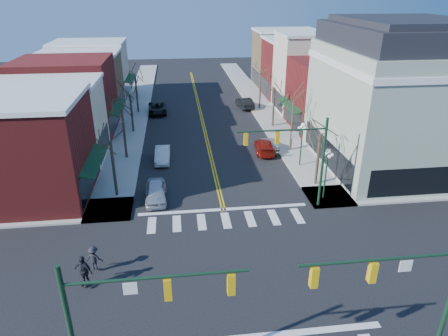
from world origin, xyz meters
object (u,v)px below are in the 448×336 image
object	(u,v)px
pedestrian_dark_a	(83,271)
pedestrian_dark_b	(94,258)
car_left_mid	(163,155)
car_right_mid	(269,144)
lamppost_corner	(327,165)
car_left_far	(157,108)
lamppost_midblock	(302,137)
car_left_near	(156,192)
victorian_corner	(396,97)
car_right_far	(245,103)
car_right_near	(265,146)

from	to	relation	value
pedestrian_dark_a	pedestrian_dark_b	world-z (taller)	pedestrian_dark_a
car_left_mid	pedestrian_dark_a	world-z (taller)	pedestrian_dark_a
pedestrian_dark_b	car_right_mid	bearing A→B (deg)	-118.41
lamppost_corner	car_left_far	size ratio (longest dim) A/B	0.85
lamppost_midblock	pedestrian_dark_a	world-z (taller)	lamppost_midblock
car_left_mid	car_left_near	bearing A→B (deg)	-92.07
pedestrian_dark_b	lamppost_corner	bearing A→B (deg)	-146.23
car_left_mid	car_right_mid	distance (m)	11.19
lamppost_corner	lamppost_midblock	xyz separation A→B (m)	(0.00, 6.50, 0.00)
lamppost_midblock	car_left_near	world-z (taller)	lamppost_midblock
lamppost_corner	car_right_mid	xyz separation A→B (m)	(-1.92, 10.99, -2.30)
pedestrian_dark_b	victorian_corner	bearing A→B (deg)	-141.51
lamppost_midblock	pedestrian_dark_b	bearing A→B (deg)	-141.03
lamppost_corner	pedestrian_dark_b	distance (m)	18.25
car_left_mid	car_left_far	bearing A→B (deg)	94.20
car_left_near	car_right_mid	xyz separation A→B (m)	(11.46, 9.48, -0.04)
victorian_corner	car_left_mid	size ratio (longest dim) A/B	3.55
car_left_near	car_right_far	distance (m)	28.12
car_right_near	car_right_mid	bearing A→B (deg)	-131.91
lamppost_corner	car_right_mid	size ratio (longest dim) A/B	1.11
lamppost_midblock	car_left_far	bearing A→B (deg)	125.72
car_right_near	lamppost_corner	bearing A→B (deg)	109.98
victorian_corner	car_right_mid	world-z (taller)	victorian_corner
car_left_near	pedestrian_dark_b	world-z (taller)	pedestrian_dark_b
car_left_mid	car_right_near	size ratio (longest dim) A/B	0.88
car_left_near	car_left_mid	bearing A→B (deg)	85.42
car_left_far	pedestrian_dark_b	distance (m)	33.11
pedestrian_dark_a	lamppost_midblock	bearing A→B (deg)	68.91
car_left_far	car_right_far	xyz separation A→B (m)	(12.20, 1.16, 0.03)
pedestrian_dark_b	lamppost_midblock	bearing A→B (deg)	-130.05
lamppost_midblock	car_left_far	world-z (taller)	lamppost_midblock
victorian_corner	car_right_far	xyz separation A→B (m)	(-10.10, 21.13, -5.92)
car_right_near	car_right_mid	size ratio (longest dim) A/B	1.17
car_left_near	car_right_mid	size ratio (longest dim) A/B	1.06
victorian_corner	car_right_mid	xyz separation A→B (m)	(-10.22, 4.99, -5.99)
car_left_far	pedestrian_dark_b	world-z (taller)	pedestrian_dark_b
lamppost_midblock	car_left_near	xyz separation A→B (m)	(-13.39, -4.99, -2.25)
victorian_corner	car_left_near	distance (m)	22.93
car_right_far	pedestrian_dark_a	distance (m)	38.67
car_left_far	car_right_mid	xyz separation A→B (m)	(12.08, -14.97, -0.04)
car_left_mid	pedestrian_dark_b	distance (m)	16.83
lamppost_midblock	car_left_mid	distance (m)	13.51
car_left_mid	pedestrian_dark_b	bearing A→B (deg)	-102.03
car_right_near	pedestrian_dark_a	distance (m)	23.74
car_right_far	car_left_mid	bearing A→B (deg)	50.33
car_left_near	car_left_far	world-z (taller)	car_left_near
car_left_far	pedestrian_dark_a	distance (m)	34.52
car_right_near	car_right_mid	world-z (taller)	car_right_mid
lamppost_corner	pedestrian_dark_b	xyz separation A→B (m)	(-16.72, -7.02, -2.02)
lamppost_midblock	pedestrian_dark_b	distance (m)	21.60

